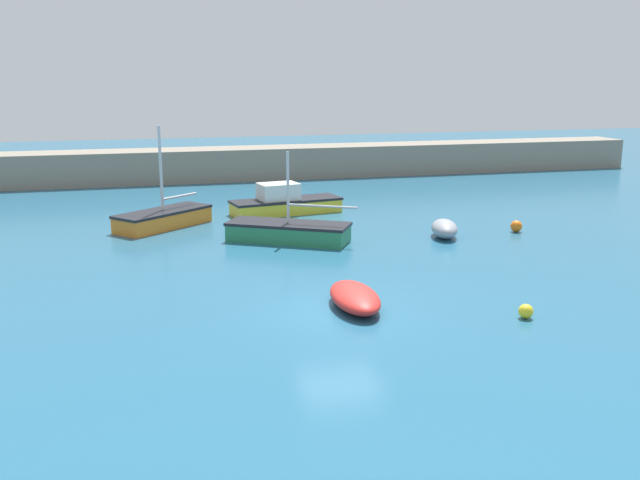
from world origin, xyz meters
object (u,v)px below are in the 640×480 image
Objects in this scene: cabin_cruiser_white at (284,203)px; mooring_buoy_yellow at (526,311)px; dinghy_near_pier at (444,229)px; sailboat_twin_hulled at (289,232)px; sailboat_short_mast at (163,218)px; rowboat_white_midwater at (355,297)px; mooring_buoy_orange at (516,226)px.

cabin_cruiser_white is 13.58× the size of mooring_buoy_yellow.
dinghy_near_pier reaches higher than mooring_buoy_yellow.
sailboat_twin_hulled is 12.43× the size of mooring_buoy_yellow.
sailboat_short_mast reaches higher than rowboat_white_midwater.
rowboat_white_midwater is 13.08m from mooring_buoy_orange.
cabin_cruiser_white is at bearing -69.80° from sailboat_twin_hulled.
sailboat_short_mast reaches higher than cabin_cruiser_white.
sailboat_twin_hulled is 6.14m from cabin_cruiser_white.
mooring_buoy_yellow is (3.48, -17.29, -0.35)m from cabin_cruiser_white.
sailboat_short_mast reaches higher than mooring_buoy_yellow.
rowboat_white_midwater is (5.05, -13.25, -0.11)m from sailboat_short_mast.
sailboat_twin_hulled is 10.27m from mooring_buoy_orange.
rowboat_white_midwater is 15.12m from cabin_cruiser_white.
mooring_buoy_orange is (15.21, -5.01, -0.17)m from sailboat_short_mast.
cabin_cruiser_white reaches higher than mooring_buoy_orange.
mooring_buoy_orange reaches higher than mooring_buoy_yellow.
mooring_buoy_orange is (5.67, 10.44, 0.05)m from mooring_buoy_yellow.
sailboat_short_mast reaches higher than mooring_buoy_orange.
cabin_cruiser_white is at bearing 157.20° from sailboat_short_mast.
sailboat_twin_hulled is (4.97, -4.20, -0.01)m from sailboat_short_mast.
sailboat_twin_hulled reaches higher than mooring_buoy_yellow.
sailboat_twin_hulled is (-6.67, 0.97, 0.04)m from dinghy_near_pier.
sailboat_twin_hulled reaches higher than cabin_cruiser_white.
cabin_cruiser_white is at bearing 55.32° from dinghy_near_pier.
mooring_buoy_yellow is (4.57, -11.25, -0.21)m from sailboat_twin_hulled.
cabin_cruiser_white reaches higher than mooring_buoy_yellow.
sailboat_twin_hulled is 0.92× the size of cabin_cruiser_white.
dinghy_near_pier is 6.74m from sailboat_twin_hulled.
sailboat_short_mast reaches higher than sailboat_twin_hulled.
sailboat_short_mast reaches higher than dinghy_near_pier.
dinghy_near_pier is (11.65, -5.17, -0.05)m from sailboat_short_mast.
dinghy_near_pier is 3.57m from mooring_buoy_orange.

